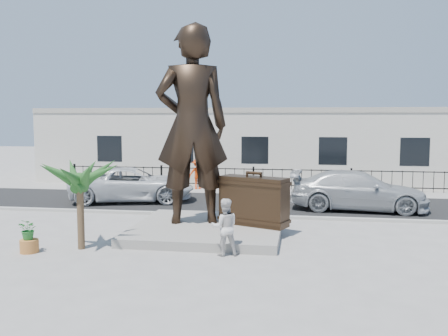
% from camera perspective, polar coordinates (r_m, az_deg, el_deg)
% --- Properties ---
extents(ground, '(100.00, 100.00, 0.00)m').
position_cam_1_polar(ground, '(16.49, -1.11, -8.68)').
color(ground, '#9E9991').
rests_on(ground, ground).
extents(street, '(40.00, 7.00, 0.01)m').
position_cam_1_polar(street, '(24.23, 2.24, -3.99)').
color(street, black).
rests_on(street, ground).
extents(curb, '(40.00, 0.25, 0.12)m').
position_cam_1_polar(curb, '(20.81, 1.09, -5.46)').
color(curb, '#A5A399').
rests_on(curb, ground).
extents(far_sidewalk, '(40.00, 2.50, 0.02)m').
position_cam_1_polar(far_sidewalk, '(28.16, 3.22, -2.61)').
color(far_sidewalk, '#9E9991').
rests_on(far_sidewalk, ground).
extents(plinth, '(5.20, 5.20, 0.30)m').
position_cam_1_polar(plinth, '(17.98, -1.84, -6.97)').
color(plinth, gray).
rests_on(plinth, ground).
extents(fence, '(22.00, 0.10, 1.20)m').
position_cam_1_polar(fence, '(28.87, 3.38, -1.22)').
color(fence, black).
rests_on(fence, ground).
extents(building, '(28.00, 7.00, 4.40)m').
position_cam_1_polar(building, '(32.89, 4.13, 2.43)').
color(building, silver).
rests_on(building, ground).
extents(statue, '(2.95, 2.32, 7.10)m').
position_cam_1_polar(statue, '(18.03, -3.69, 4.92)').
color(statue, black).
rests_on(statue, plinth).
extents(suitcase, '(2.57, 1.68, 1.73)m').
position_cam_1_polar(suitcase, '(17.79, 3.43, -3.78)').
color(suitcase, '#302014').
rests_on(suitcase, plinth).
extents(tourist, '(0.98, 0.85, 1.72)m').
position_cam_1_polar(tourist, '(15.00, 0.08, -6.75)').
color(tourist, silver).
rests_on(tourist, ground).
extents(car_white, '(6.49, 4.15, 1.67)m').
position_cam_1_polar(car_white, '(24.90, -10.44, -1.87)').
color(car_white, silver).
rests_on(car_white, street).
extents(car_silver, '(6.10, 2.76, 1.73)m').
position_cam_1_polar(car_silver, '(23.02, 15.11, -2.51)').
color(car_silver, '#A5A8AA').
rests_on(car_silver, street).
extents(worker, '(1.28, 0.96, 1.75)m').
position_cam_1_polar(worker, '(28.69, -3.03, -0.67)').
color(worker, red).
rests_on(worker, far_sidewalk).
extents(palm_tree, '(1.80, 1.80, 3.20)m').
position_cam_1_polar(palm_tree, '(16.53, -15.96, -8.87)').
color(palm_tree, '#1E4B1B').
rests_on(palm_tree, ground).
extents(planter, '(0.56, 0.56, 0.40)m').
position_cam_1_polar(planter, '(16.56, -21.36, -8.31)').
color(planter, '#B86E30').
rests_on(planter, ground).
extents(shrub, '(0.71, 0.66, 0.64)m').
position_cam_1_polar(shrub, '(16.44, -21.43, -6.54)').
color(shrub, '#24702A').
rests_on(shrub, planter).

